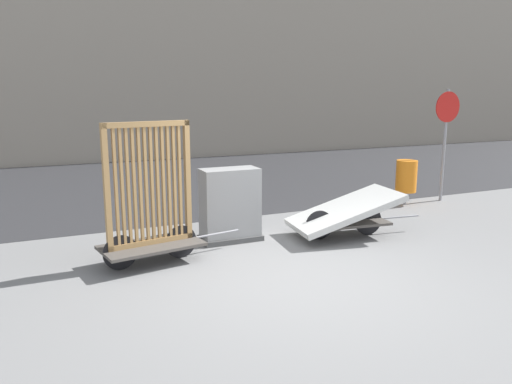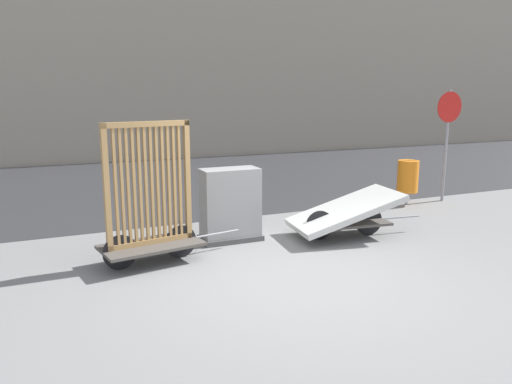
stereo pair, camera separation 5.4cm
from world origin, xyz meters
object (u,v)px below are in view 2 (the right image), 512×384
Objects in this scene: bike_cart_with_bedframe at (150,213)px; sign_post at (448,127)px; utility_cabinet at (230,208)px; trash_bin at (408,176)px; bike_cart_with_mattress at (345,213)px.

sign_post is at bearing 2.76° from bike_cart_with_bedframe.
utility_cabinet is 1.24× the size of trash_bin.
trash_bin reaches higher than bike_cart_with_mattress.
bike_cart_with_mattress is 0.96× the size of sign_post.
utility_cabinet is (1.34, 0.56, -0.17)m from bike_cart_with_bedframe.
sign_post reaches higher than bike_cart_with_mattress.
bike_cart_with_mattress is 2.46× the size of trash_bin.
bike_cart_with_bedframe reaches higher than trash_bin.
trash_bin is (4.18, 0.90, 0.06)m from utility_cabinet.
sign_post is at bearing 9.85° from utility_cabinet.
bike_cart_with_bedframe is 5.71m from trash_bin.
utility_cabinet is (-1.72, 0.56, 0.13)m from bike_cart_with_mattress.
bike_cart_with_mattress is 1.82m from utility_cabinet.
bike_cart_with_bedframe is 1.82× the size of utility_cabinet.
bike_cart_with_mattress is at bearing -9.89° from bike_cart_with_bedframe.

